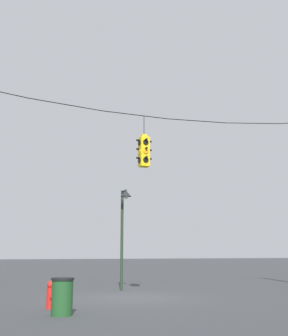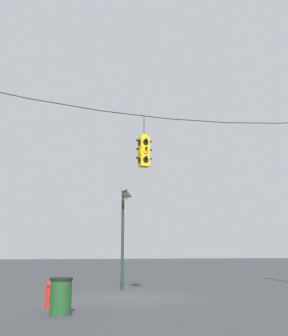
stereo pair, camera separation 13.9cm
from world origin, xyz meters
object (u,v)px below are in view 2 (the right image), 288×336
object	(u,v)px
street_lamp	(125,216)
traffic_light_near_right_pole	(144,151)
fire_hydrant	(50,295)
trash_bin	(61,296)

from	to	relation	value
street_lamp	traffic_light_near_right_pole	bearing A→B (deg)	-94.60
traffic_light_near_right_pole	street_lamp	world-z (taller)	traffic_light_near_right_pole
fire_hydrant	street_lamp	bearing A→B (deg)	51.95
fire_hydrant	trash_bin	world-z (taller)	trash_bin
fire_hydrant	trash_bin	distance (m)	1.39
traffic_light_near_right_pole	trash_bin	distance (m)	6.50
street_lamp	trash_bin	size ratio (longest dim) A/B	4.59
street_lamp	fire_hydrant	xyz separation A→B (m)	(-3.64, -4.66, -2.68)
fire_hydrant	trash_bin	bearing A→B (deg)	-87.13
traffic_light_near_right_pole	street_lamp	bearing A→B (deg)	85.40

